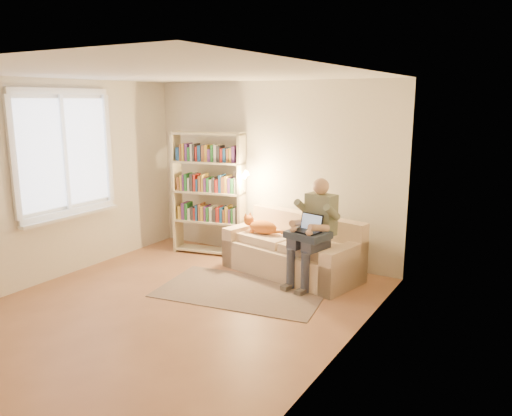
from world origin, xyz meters
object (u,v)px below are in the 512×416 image
Objects in this scene: cat at (263,226)px; laptop at (307,227)px; bookshelf at (209,187)px; person at (315,226)px; sofa at (293,253)px.

laptop reaches higher than cat.
laptop is (0.83, -0.33, 0.18)m from cat.
cat is at bearing -21.84° from bookshelf.
person is 3.71× the size of laptop.
laptop is at bearing -9.56° from cat.
laptop is at bearing -31.96° from sofa.
cat is at bearing -165.23° from sofa.
laptop is 1.98m from bookshelf.
person is 2.00m from bookshelf.
bookshelf is (-1.06, 0.18, 0.43)m from cat.
person reaches higher than laptop.
sofa is 0.56m from cat.
sofa is 1.46× the size of person.
bookshelf reaches higher than laptop.
person is 0.92m from cat.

